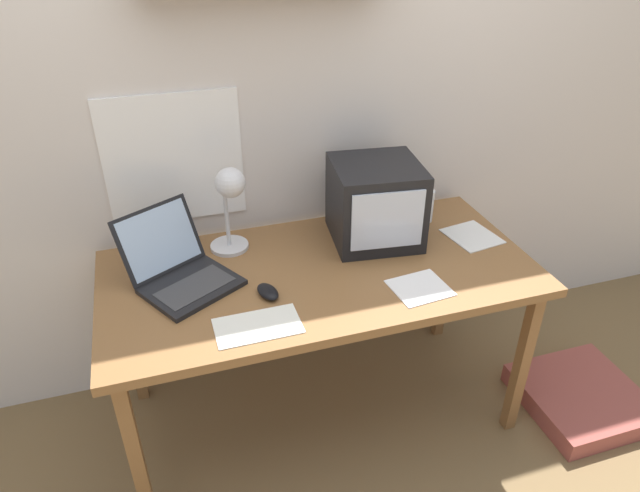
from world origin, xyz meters
TOP-DOWN VIEW (x-y plane):
  - ground_plane at (0.00, 0.00)m, footprint 12.00×12.00m
  - back_wall at (-0.00, 0.45)m, footprint 5.60×0.24m
  - corner_desk at (0.00, 0.00)m, footprint 1.58×0.76m
  - crt_monitor at (0.27, 0.16)m, footprint 0.37×0.37m
  - laptop at (-0.50, 0.08)m, footprint 0.43×0.45m
  - desk_lamp at (-0.28, 0.20)m, footprint 0.15×0.19m
  - juice_glass at (0.53, 0.22)m, footprint 0.06×0.06m
  - computer_mouse at (-0.22, -0.10)m, footprint 0.09×0.12m
  - loose_paper_near_monitor at (0.65, 0.04)m, footprint 0.21×0.23m
  - printed_handout at (0.30, -0.22)m, footprint 0.21×0.19m
  - open_notebook at (-0.29, -0.25)m, footprint 0.27×0.16m
  - floor_cushion at (1.09, -0.31)m, footprint 0.48×0.48m

SIDE VIEW (x-z plane):
  - ground_plane at x=0.00m, z-range 0.00..0.00m
  - floor_cushion at x=1.09m, z-range 0.00..0.09m
  - corner_desk at x=0.00m, z-range 0.30..1.04m
  - loose_paper_near_monitor at x=0.65m, z-range 0.73..0.74m
  - printed_handout at x=0.30m, z-range 0.73..0.74m
  - open_notebook at x=-0.29m, z-range 0.73..0.74m
  - computer_mouse at x=-0.22m, z-range 0.73..0.76m
  - laptop at x=-0.50m, z-range 0.67..0.92m
  - juice_glass at x=0.53m, z-range 0.72..0.86m
  - crt_monitor at x=0.27m, z-range 0.73..1.05m
  - desk_lamp at x=-0.28m, z-range 0.79..1.15m
  - back_wall at x=0.00m, z-range 0.01..2.61m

